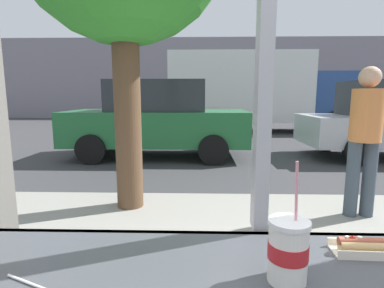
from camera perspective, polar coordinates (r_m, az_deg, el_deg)
The scene contains 9 objects.
ground_plane at distance 9.09m, azimuth 2.95°, elevation -0.01°, with size 60.00×60.00×0.00m, color #38383A.
sidewalk_strip at distance 2.92m, azimuth 5.98°, elevation -19.04°, with size 16.00×2.80×0.11m, color gray.
building_facade_far at distance 20.46m, azimuth 2.26°, elevation 12.23°, with size 28.00×1.20×5.14m, color gray.
soda_cup_right at distance 0.85m, azimuth 17.74°, elevation -18.58°, with size 0.11×0.11×0.32m.
hotdog_tray_near at distance 1.12m, azimuth 31.63°, elevation -16.24°, with size 0.27×0.10×0.05m.
loose_straw at distance 0.93m, azimuth -27.99°, elevation -22.47°, with size 0.01×0.01×0.19m, color white.
parked_car_green at distance 7.16m, azimuth -6.53°, elevation 4.74°, with size 4.16×1.96×1.78m.
box_truck at distance 12.55m, azimuth 11.88°, elevation 10.00°, with size 7.20×2.44×3.10m.
pedestrian at distance 3.72m, azimuth 29.96°, elevation 1.86°, with size 0.32×0.32×1.63m.
Camera 1 is at (-0.22, -0.97, 1.43)m, focal length 28.12 mm.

